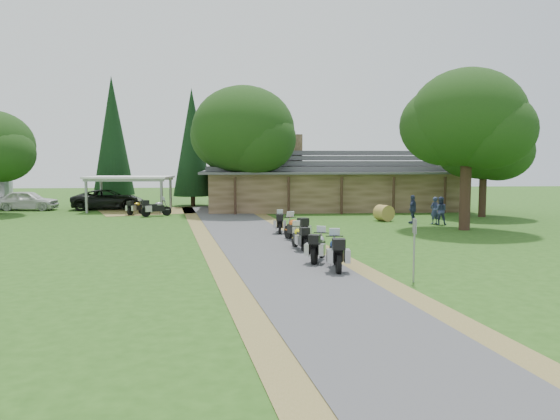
{
  "coord_description": "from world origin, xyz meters",
  "views": [
    {
      "loc": [
        -1.8,
        -20.97,
        4.09
      ],
      "look_at": [
        0.29,
        5.92,
        1.6
      ],
      "focal_mm": 35.0,
      "sensor_mm": 36.0,
      "label": 1
    }
  ],
  "objects": [
    {
      "name": "person_a",
      "position": [
        10.71,
        12.8,
        1.02
      ],
      "size": [
        0.7,
        0.63,
        2.03
      ],
      "primitive_type": "imported",
      "rotation": [
        0.0,
        0.0,
        3.62
      ],
      "color": "navy",
      "rests_on": "ground"
    },
    {
      "name": "person_b",
      "position": [
        10.91,
        12.33,
        1.04
      ],
      "size": [
        0.69,
        0.59,
        2.08
      ],
      "primitive_type": "imported",
      "rotation": [
        0.0,
        0.0,
        2.82
      ],
      "color": "navy",
      "rests_on": "ground"
    },
    {
      "name": "person_c",
      "position": [
        9.44,
        13.22,
        1.07
      ],
      "size": [
        0.72,
        0.75,
        2.15
      ],
      "primitive_type": "imported",
      "rotation": [
        0.0,
        0.0,
        4.07
      ],
      "color": "navy",
      "rests_on": "ground"
    },
    {
      "name": "car_dark_suv",
      "position": [
        -12.45,
        24.89,
        1.22
      ],
      "size": [
        3.5,
        6.68,
        2.45
      ],
      "primitive_type": "imported",
      "rotation": [
        0.0,
        0.0,
        1.7
      ],
      "color": "black",
      "rests_on": "ground"
    },
    {
      "name": "sign_post",
      "position": [
        4.04,
        -3.43,
        1.08
      ],
      "size": [
        0.39,
        0.07,
        2.17
      ],
      "primitive_type": null,
      "color": "gray",
      "rests_on": "ground"
    },
    {
      "name": "motorcycle_carport_b",
      "position": [
        -7.7,
        18.92,
        0.68
      ],
      "size": [
        2.06,
        1.48,
        1.36
      ],
      "primitive_type": null,
      "rotation": [
        0.0,
        0.0,
        0.47
      ],
      "color": "slate",
      "rests_on": "ground"
    },
    {
      "name": "motorcycle_row_c",
      "position": [
        0.99,
        3.46,
        0.63
      ],
      "size": [
        0.94,
        1.92,
        1.26
      ],
      "primitive_type": null,
      "rotation": [
        0.0,
        0.0,
        1.76
      ],
      "color": "yellow",
      "rests_on": "ground"
    },
    {
      "name": "driveway",
      "position": [
        -0.5,
        4.0,
        0.0
      ],
      "size": [
        51.95,
        51.95,
        0.0
      ],
      "primitive_type": "plane",
      "rotation": [
        0.0,
        0.0,
        0.14
      ],
      "color": "#4E4E51",
      "rests_on": "ground"
    },
    {
      "name": "motorcycle_row_b",
      "position": [
        1.42,
        0.55,
        0.68
      ],
      "size": [
        1.28,
        2.08,
        1.35
      ],
      "primitive_type": null,
      "rotation": [
        0.0,
        0.0,
        1.22
      ],
      "color": "#A4A7AB",
      "rests_on": "ground"
    },
    {
      "name": "motorcycle_row_e",
      "position": [
        0.54,
        9.31,
        0.62
      ],
      "size": [
        0.74,
        1.85,
        1.24
      ],
      "primitive_type": null,
      "rotation": [
        0.0,
        0.0,
        1.49
      ],
      "color": "black",
      "rests_on": "ground"
    },
    {
      "name": "oak_driveway",
      "position": [
        11.41,
        9.77,
        5.25
      ],
      "size": [
        6.63,
        6.63,
        10.51
      ],
      "primitive_type": null,
      "color": "#173810",
      "rests_on": "ground"
    },
    {
      "name": "oak_lodge_right",
      "position": [
        15.72,
        16.81,
        4.26
      ],
      "size": [
        6.1,
        6.1,
        8.52
      ],
      "primitive_type": null,
      "color": "#173810",
      "rests_on": "ground"
    },
    {
      "name": "motorcycle_carport_a",
      "position": [
        -9.42,
        20.36,
        0.6
      ],
      "size": [
        1.26,
        1.82,
        1.19
      ],
      "primitive_type": null,
      "rotation": [
        0.0,
        0.0,
        1.13
      ],
      "color": "gold",
      "rests_on": "ground"
    },
    {
      "name": "motorcycle_row_d",
      "position": [
        1.08,
        5.99,
        0.72
      ],
      "size": [
        1.37,
        2.2,
        1.44
      ],
      "primitive_type": null,
      "rotation": [
        0.0,
        0.0,
        1.93
      ],
      "color": "#D75A1A",
      "rests_on": "ground"
    },
    {
      "name": "car_white_sedan",
      "position": [
        -18.82,
        24.58,
        1.01
      ],
      "size": [
        2.93,
        6.2,
        2.02
      ],
      "primitive_type": "imported",
      "rotation": [
        0.0,
        0.0,
        1.51
      ],
      "color": "silver",
      "rests_on": "ground"
    },
    {
      "name": "carport",
      "position": [
        -10.38,
        23.3,
        1.38
      ],
      "size": [
        6.67,
        4.68,
        2.77
      ],
      "primitive_type": null,
      "rotation": [
        0.0,
        0.0,
        -0.07
      ],
      "color": "white",
      "rests_on": "ground"
    },
    {
      "name": "ground",
      "position": [
        0.0,
        0.0,
        0.0
      ],
      "size": [
        120.0,
        120.0,
        0.0
      ],
      "primitive_type": "plane",
      "color": "#274F16",
      "rests_on": "ground"
    },
    {
      "name": "cedar_far",
      "position": [
        -12.93,
        29.2,
        5.77
      ],
      "size": [
        3.63,
        3.63,
        11.54
      ],
      "primitive_type": "cone",
      "color": "black",
      "rests_on": "ground"
    },
    {
      "name": "motorcycle_row_a",
      "position": [
        1.84,
        -1.11,
        0.73
      ],
      "size": [
        0.85,
        2.17,
        1.45
      ],
      "primitive_type": null,
      "rotation": [
        0.0,
        0.0,
        1.5
      ],
      "color": "navy",
      "rests_on": "ground"
    },
    {
      "name": "lodge",
      "position": [
        6.0,
        24.0,
        2.45
      ],
      "size": [
        21.4,
        9.4,
        4.9
      ],
      "primitive_type": null,
      "color": "brown",
      "rests_on": "ground"
    },
    {
      "name": "hay_bale",
      "position": [
        7.94,
        14.67,
        0.54
      ],
      "size": [
        1.36,
        1.31,
        1.08
      ],
      "primitive_type": "cylinder",
      "rotation": [
        1.57,
        0.0,
        0.37
      ],
      "color": "#A6893C",
      "rests_on": "ground"
    },
    {
      "name": "oak_lodge_left",
      "position": [
        -1.34,
        20.86,
        5.13
      ],
      "size": [
        7.81,
        7.81,
        10.25
      ],
      "primitive_type": null,
      "color": "#173810",
      "rests_on": "ground"
    },
    {
      "name": "cedar_near",
      "position": [
        -5.78,
        27.83,
        5.18
      ],
      "size": [
        3.44,
        3.44,
        10.36
      ],
      "primitive_type": "cone",
      "color": "black",
      "rests_on": "ground"
    }
  ]
}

